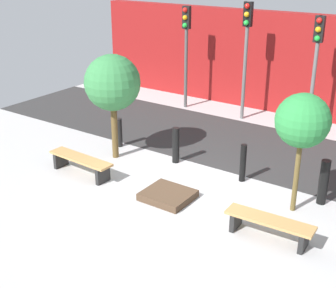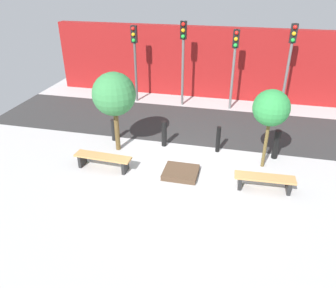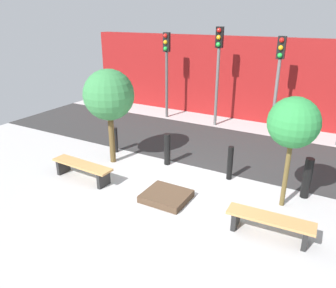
# 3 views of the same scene
# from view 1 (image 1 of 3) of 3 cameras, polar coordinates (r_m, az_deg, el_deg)

# --- Properties ---
(ground_plane) EXTENTS (18.00, 18.00, 0.00)m
(ground_plane) POSITION_cam_1_polar(r_m,az_deg,el_deg) (11.31, 1.09, -5.90)
(ground_plane) COLOR #ACACAC
(road_strip) EXTENTS (18.00, 3.83, 0.01)m
(road_strip) POSITION_cam_1_polar(r_m,az_deg,el_deg) (14.18, 9.22, -0.14)
(road_strip) COLOR #2E2E2E
(road_strip) RESTS_ON ground
(building_facade) EXTENTS (16.20, 0.50, 3.50)m
(building_facade) POSITION_cam_1_polar(r_m,az_deg,el_deg) (16.99, 15.18, 9.28)
(building_facade) COLOR maroon
(building_facade) RESTS_ON ground
(bench_left) EXTENTS (1.94, 0.52, 0.48)m
(bench_left) POSITION_cam_1_polar(r_m,az_deg,el_deg) (12.26, -10.59, -2.16)
(bench_left) COLOR black
(bench_left) RESTS_ON ground
(bench_right) EXTENTS (1.80, 0.51, 0.45)m
(bench_right) POSITION_cam_1_polar(r_m,az_deg,el_deg) (9.66, 12.23, -9.53)
(bench_right) COLOR black
(bench_right) RESTS_ON ground
(planter_bed) EXTENTS (1.11, 0.99, 0.17)m
(planter_bed) POSITION_cam_1_polar(r_m,az_deg,el_deg) (10.99, -0.02, -6.27)
(planter_bed) COLOR #493525
(planter_bed) RESTS_ON ground
(tree_behind_left_bench) EXTENTS (1.51, 1.51, 2.90)m
(tree_behind_left_bench) POSITION_cam_1_polar(r_m,az_deg,el_deg) (12.60, -6.79, 7.35)
(tree_behind_left_bench) COLOR brown
(tree_behind_left_bench) RESTS_ON ground
(tree_behind_right_bench) EXTENTS (1.16, 1.16, 2.70)m
(tree_behind_right_bench) POSITION_cam_1_polar(r_m,az_deg,el_deg) (10.09, 16.09, 2.67)
(tree_behind_right_bench) COLOR brown
(tree_behind_right_bench) RESTS_ON ground
(bollard_far_left) EXTENTS (0.18, 0.18, 0.87)m
(bollard_far_left) POSITION_cam_1_polar(r_m,az_deg,el_deg) (13.86, -5.97, 1.40)
(bollard_far_left) COLOR black
(bollard_far_left) RESTS_ON ground
(bollard_left) EXTENTS (0.20, 0.20, 1.00)m
(bollard_left) POSITION_cam_1_polar(r_m,az_deg,el_deg) (12.70, 0.96, -0.15)
(bollard_left) COLOR black
(bollard_left) RESTS_ON ground
(bollard_center) EXTENTS (0.15, 0.15, 0.98)m
(bollard_center) POSITION_cam_1_polar(r_m,az_deg,el_deg) (11.80, 9.12, -2.29)
(bollard_center) COLOR black
(bollard_center) RESTS_ON ground
(bollard_right) EXTENTS (0.21, 0.21, 1.07)m
(bollard_right) POSITION_cam_1_polar(r_m,az_deg,el_deg) (11.17, 18.44, -4.43)
(bollard_right) COLOR black
(bollard_right) RESTS_ON ground
(traffic_light_west) EXTENTS (0.28, 0.27, 3.65)m
(traffic_light_west) POSITION_cam_1_polar(r_m,az_deg,el_deg) (17.00, 2.22, 12.69)
(traffic_light_west) COLOR #4A4A4A
(traffic_light_west) RESTS_ON ground
(traffic_light_mid_west) EXTENTS (0.28, 0.27, 3.92)m
(traffic_light_mid_west) POSITION_cam_1_polar(r_m,az_deg,el_deg) (15.86, 9.52, 12.34)
(traffic_light_mid_west) COLOR #5B5B5B
(traffic_light_mid_west) RESTS_ON ground
(traffic_light_mid_east) EXTENTS (0.28, 0.27, 3.64)m
(traffic_light_mid_east) POSITION_cam_1_polar(r_m,az_deg,el_deg) (15.06, 17.62, 10.43)
(traffic_light_mid_east) COLOR #616161
(traffic_light_mid_east) RESTS_ON ground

